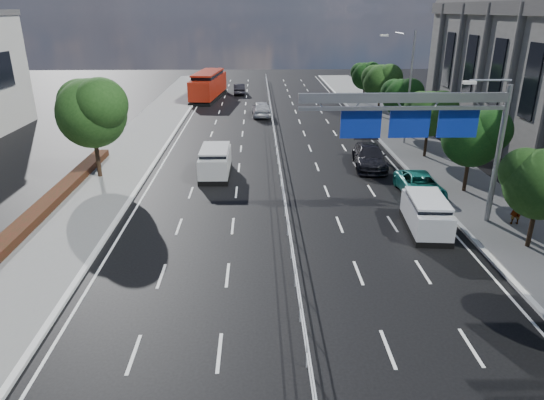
{
  "coord_description": "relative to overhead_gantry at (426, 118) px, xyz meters",
  "views": [
    {
      "loc": [
        -1.47,
        -13.03,
        10.54
      ],
      "look_at": [
        -0.83,
        7.55,
        2.4
      ],
      "focal_mm": 32.0,
      "sensor_mm": 36.0,
      "label": 1
    }
  ],
  "objects": [
    {
      "name": "pedestrian_a",
      "position": [
        5.08,
        -0.53,
        -4.65
      ],
      "size": [
        0.6,
        0.4,
        1.63
      ],
      "primitive_type": "imported",
      "rotation": [
        0.0,
        0.0,
        3.16
      ],
      "color": "gray",
      "rests_on": "sidewalk_far"
    },
    {
      "name": "white_minivan",
      "position": [
        -11.05,
        8.28,
        -4.65
      ],
      "size": [
        1.97,
        4.49,
        1.94
      ],
      "rotation": [
        0.0,
        0.0,
        -0.01
      ],
      "color": "black",
      "rests_on": "ground"
    },
    {
      "name": "far_tree_h",
      "position": [
        4.5,
        34.43,
        -2.18
      ],
      "size": [
        3.41,
        3.18,
        4.91
      ],
      "color": "black",
      "rests_on": "ground"
    },
    {
      "name": "near_tree_back",
      "position": [
        -18.68,
        7.92,
        -1.0
      ],
      "size": [
        4.84,
        4.51,
        6.69
      ],
      "color": "black",
      "rests_on": "ground"
    },
    {
      "name": "far_tree_d",
      "position": [
        4.51,
        4.42,
        -1.92
      ],
      "size": [
        3.85,
        3.59,
        5.34
      ],
      "color": "black",
      "rests_on": "ground"
    },
    {
      "name": "parked_car_teal",
      "position": [
        1.56,
        4.07,
        -4.95
      ],
      "size": [
        2.19,
        4.74,
        1.32
      ],
      "primitive_type": "imported",
      "rotation": [
        0.0,
        0.0,
        -0.0
      ],
      "color": "#1A756A",
      "rests_on": "ground"
    },
    {
      "name": "far_tree_e",
      "position": [
        4.51,
        11.93,
        -2.05
      ],
      "size": [
        3.63,
        3.38,
        5.13
      ],
      "color": "black",
      "rests_on": "ground"
    },
    {
      "name": "far_tree_c",
      "position": [
        4.5,
        -3.07,
        -2.18
      ],
      "size": [
        3.52,
        3.28,
        4.94
      ],
      "color": "black",
      "rests_on": "ground"
    },
    {
      "name": "ground",
      "position": [
        -6.74,
        -10.05,
        -5.61
      ],
      "size": [
        160.0,
        160.0,
        0.0
      ],
      "primitive_type": "plane",
      "color": "black",
      "rests_on": "ground"
    },
    {
      "name": "far_tree_f",
      "position": [
        4.5,
        19.43,
        -2.12
      ],
      "size": [
        3.52,
        3.28,
        5.02
      ],
      "color": "black",
      "rests_on": "ground"
    },
    {
      "name": "near_car_dark",
      "position": [
        -10.53,
        42.01,
        -4.93
      ],
      "size": [
        1.64,
        4.18,
        1.35
      ],
      "primitive_type": "imported",
      "rotation": [
        0.0,
        0.0,
        3.19
      ],
      "color": "black",
      "rests_on": "ground"
    },
    {
      "name": "far_tree_g",
      "position": [
        4.51,
        26.92,
        -1.85
      ],
      "size": [
        3.96,
        3.69,
        5.45
      ],
      "color": "black",
      "rests_on": "ground"
    },
    {
      "name": "near_car_silver",
      "position": [
        -7.74,
        27.71,
        -4.81
      ],
      "size": [
        2.13,
        4.76,
        1.59
      ],
      "primitive_type": "imported",
      "rotation": [
        0.0,
        0.0,
        3.2
      ],
      "color": "#B2B3BA",
      "rests_on": "ground"
    },
    {
      "name": "silver_minivan",
      "position": [
        0.31,
        -0.81,
        -4.74
      ],
      "size": [
        2.18,
        4.4,
        1.77
      ],
      "rotation": [
        0.0,
        0.0,
        -0.09
      ],
      "color": "black",
      "rests_on": "ground"
    },
    {
      "name": "streetlight_far",
      "position": [
        3.76,
        15.95,
        -0.4
      ],
      "size": [
        2.78,
        2.4,
        9.0
      ],
      "color": "gray",
      "rests_on": "ground"
    },
    {
      "name": "median_fence",
      "position": [
        -6.74,
        12.45,
        -5.08
      ],
      "size": [
        0.05,
        85.0,
        1.02
      ],
      "color": "silver",
      "rests_on": "ground"
    },
    {
      "name": "parked_car_dark",
      "position": [
        -0.24,
        9.82,
        -4.84
      ],
      "size": [
        2.65,
        5.46,
        1.53
      ],
      "primitive_type": "imported",
      "rotation": [
        0.0,
        0.0,
        -0.1
      ],
      "color": "black",
      "rests_on": "ground"
    },
    {
      "name": "red_bus",
      "position": [
        -14.24,
        38.69,
        -3.88
      ],
      "size": [
        3.95,
        11.31,
        3.31
      ],
      "rotation": [
        0.0,
        0.0,
        -0.12
      ],
      "color": "black",
      "rests_on": "ground"
    },
    {
      "name": "pedestrian_b",
      "position": [
        6.66,
        9.42,
        -4.56
      ],
      "size": [
        0.96,
        0.79,
        1.82
      ],
      "primitive_type": "imported",
      "rotation": [
        0.0,
        0.0,
        3.02
      ],
      "color": "gray",
      "rests_on": "sidewalk_far"
    },
    {
      "name": "kerb_near",
      "position": [
        -15.74,
        -10.05,
        -5.54
      ],
      "size": [
        0.25,
        140.0,
        0.15
      ],
      "primitive_type": "cube",
      "color": "silver",
      "rests_on": "ground"
    },
    {
      "name": "overhead_gantry",
      "position": [
        0.0,
        0.0,
        0.0
      ],
      "size": [
        10.24,
        0.38,
        7.45
      ],
      "color": "gray",
      "rests_on": "ground"
    }
  ]
}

